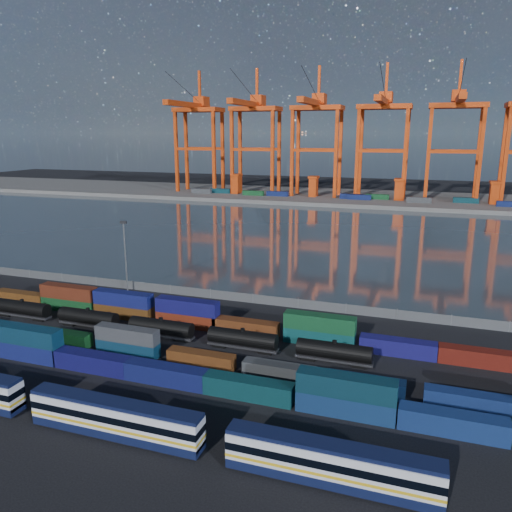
% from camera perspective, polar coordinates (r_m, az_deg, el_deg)
% --- Properties ---
extents(ground, '(700.00, 700.00, 0.00)m').
position_cam_1_polar(ground, '(84.10, -6.76, -11.32)').
color(ground, black).
rests_on(ground, ground).
extents(harbor_water, '(700.00, 700.00, 0.00)m').
position_cam_1_polar(harbor_water, '(180.15, 7.75, 2.31)').
color(harbor_water, '#303D45').
rests_on(harbor_water, ground).
extents(far_quay, '(700.00, 70.00, 2.00)m').
position_cam_1_polar(far_quay, '(282.51, 11.98, 6.51)').
color(far_quay, '#514F4C').
rests_on(far_quay, ground).
extents(distant_mountains, '(2470.00, 1100.00, 520.00)m').
position_cam_1_polar(distant_mountains, '(1678.81, 20.99, 19.29)').
color(distant_mountains, '#1E2630').
rests_on(distant_mountains, ground).
extents(passenger_train, '(74.54, 2.78, 4.77)m').
position_cam_1_polar(passenger_train, '(64.97, -15.78, -17.48)').
color(passenger_train, silver).
rests_on(passenger_train, ground).
extents(container_row_south, '(140.57, 2.60, 5.54)m').
position_cam_1_polar(container_row_south, '(77.15, -12.29, -12.35)').
color(container_row_south, '#3B3D3F').
rests_on(container_row_south, ground).
extents(container_row_mid, '(140.78, 2.24, 4.77)m').
position_cam_1_polar(container_row_mid, '(82.63, -10.13, -10.70)').
color(container_row_mid, '#3F4244').
rests_on(container_row_mid, ground).
extents(container_row_north, '(129.35, 2.51, 5.35)m').
position_cam_1_polar(container_row_north, '(98.58, -11.15, -6.30)').
color(container_row_north, navy).
rests_on(container_row_north, ground).
extents(tanker_string, '(105.37, 2.66, 3.80)m').
position_cam_1_polar(tanker_string, '(99.63, -18.61, -6.69)').
color(tanker_string, black).
rests_on(tanker_string, ground).
extents(waterfront_fence, '(160.12, 0.12, 2.20)m').
position_cam_1_polar(waterfront_fence, '(107.77, -0.35, -4.89)').
color(waterfront_fence, '#595B5E').
rests_on(waterfront_fence, ground).
extents(yard_light_mast, '(1.60, 0.40, 16.60)m').
position_cam_1_polar(yard_light_mast, '(116.82, -14.72, 0.36)').
color(yard_light_mast, slate).
rests_on(yard_light_mast, ground).
extents(gantry_cranes, '(202.13, 52.08, 70.53)m').
position_cam_1_polar(gantry_cranes, '(274.69, 10.64, 15.20)').
color(gantry_cranes, red).
rests_on(gantry_cranes, ground).
extents(quay_containers, '(172.58, 10.99, 2.60)m').
position_cam_1_polar(quay_containers, '(269.51, 9.28, 6.78)').
color(quay_containers, navy).
rests_on(quay_containers, far_quay).
extents(straddle_carriers, '(140.00, 7.00, 11.10)m').
position_cam_1_polar(straddle_carriers, '(272.20, 11.25, 7.72)').
color(straddle_carriers, red).
rests_on(straddle_carriers, far_quay).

